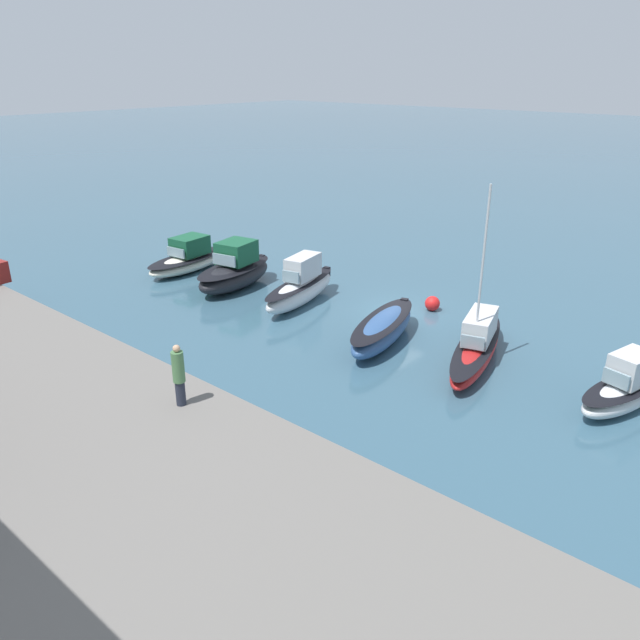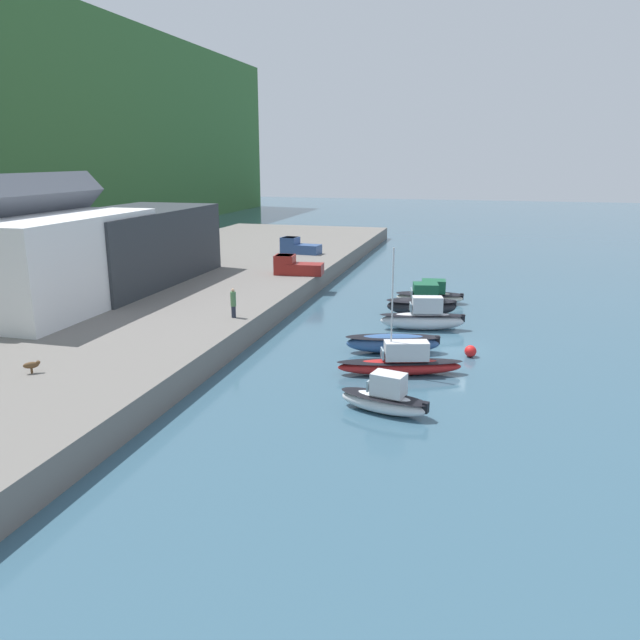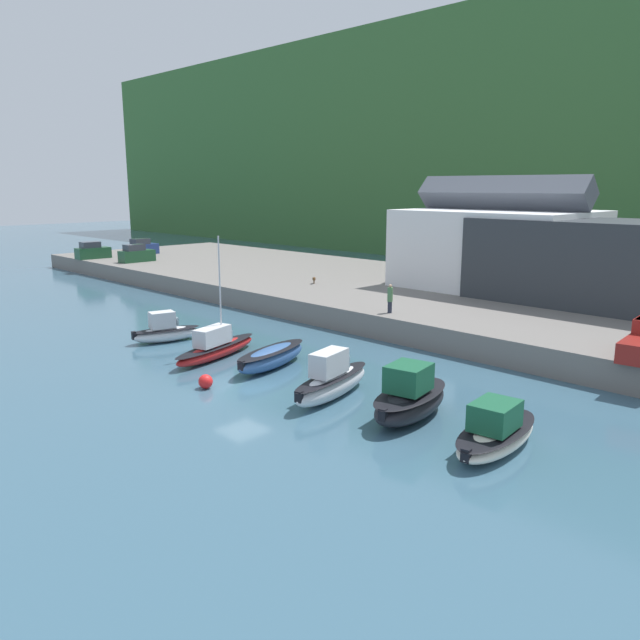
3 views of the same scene
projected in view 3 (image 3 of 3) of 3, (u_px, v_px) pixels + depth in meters
name	position (u px, v px, depth m)	size (l,w,h in m)	color
ground_plane	(242.00, 388.00, 34.51)	(320.00, 320.00, 0.00)	#385B70
quay_promenade	(493.00, 307.00, 52.83)	(119.62, 26.18, 1.77)	slate
harbor_clubhouse	(498.00, 246.00, 56.85)	(16.19, 12.73, 10.10)	white
yacht_club_building	(605.00, 263.00, 48.28)	(19.95, 9.05, 6.60)	#2D3338
moored_boat_0	(165.00, 331.00, 44.57)	(2.71, 5.15, 2.20)	silver
moored_boat_1	(216.00, 347.00, 40.30)	(3.65, 7.90, 7.87)	red
moored_boat_2	(272.00, 357.00, 38.13)	(3.37, 6.75, 1.33)	#33568E
moored_boat_3	(332.00, 381.00, 32.64)	(2.91, 6.81, 2.63)	silver
moored_boat_4	(410.00, 398.00, 29.79)	(3.48, 6.27, 2.74)	black
moored_boat_5	(496.00, 432.00, 26.34)	(2.89, 6.39, 2.16)	white
parked_car_0	(142.00, 248.00, 84.90)	(2.18, 4.35, 2.16)	navy
parked_car_1	(136.00, 254.00, 76.66)	(1.82, 4.21, 2.16)	#1E4C2D
parked_car_2	(93.00, 251.00, 80.15)	(1.97, 4.27, 2.16)	#1E4C2D
person_on_quay	(390.00, 298.00, 45.77)	(0.40, 0.40, 2.14)	#232838
dog_on_quay	(314.00, 279.00, 59.58)	(0.74, 0.81, 0.68)	brown
mooring_buoy_0	(206.00, 382.00, 34.33)	(0.79, 0.79, 0.79)	red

